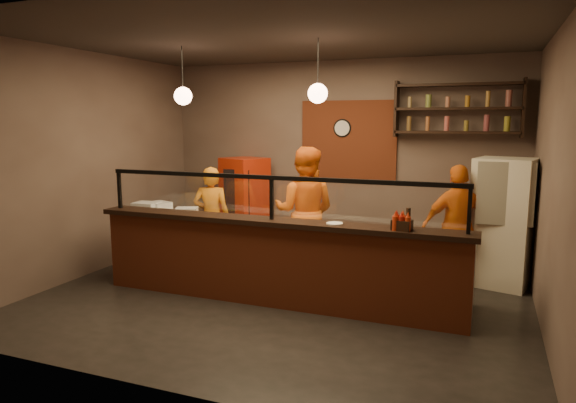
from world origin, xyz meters
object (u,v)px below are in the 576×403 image
at_px(cook_left, 212,217).
at_px(cook_mid, 305,212).
at_px(cook_right, 458,227).
at_px(pepper_mill, 408,218).
at_px(pizza_dough, 341,226).
at_px(red_cooler, 245,203).
at_px(fridge, 503,222).
at_px(wall_clock, 342,128).
at_px(condiment_caddy, 402,225).

bearing_deg(cook_left, cook_mid, 167.77).
xyz_separation_m(cook_right, pepper_mill, (-0.45, -1.47, 0.35)).
bearing_deg(pizza_dough, red_cooler, 140.73).
bearing_deg(cook_right, red_cooler, -36.83).
xyz_separation_m(cook_right, fridge, (0.55, 0.33, 0.04)).
relative_size(cook_left, pepper_mill, 6.70).
relative_size(wall_clock, cook_mid, 0.16).
xyz_separation_m(wall_clock, cook_mid, (-0.14, -1.46, -1.17)).
bearing_deg(cook_right, condiment_caddy, 49.88).
distance_m(cook_mid, cook_right, 2.10).
bearing_deg(red_cooler, condiment_caddy, -15.41).
xyz_separation_m(cook_mid, cook_right, (2.09, 0.20, -0.10)).
bearing_deg(condiment_caddy, cook_right, 71.97).
relative_size(cook_left, red_cooler, 0.97).
xyz_separation_m(cook_right, condiment_caddy, (-0.51, -1.55, 0.29)).
distance_m(cook_mid, red_cooler, 1.90).
xyz_separation_m(cook_left, cook_mid, (1.46, 0.12, 0.16)).
bearing_deg(cook_right, fridge, -171.00).
height_order(cook_right, red_cooler, cook_right).
distance_m(pizza_dough, pepper_mill, 1.11).
height_order(fridge, red_cooler, fridge).
relative_size(cook_left, pizza_dough, 3.29).
relative_size(cook_left, cook_mid, 0.83).
height_order(cook_right, pepper_mill, cook_right).
relative_size(red_cooler, pepper_mill, 6.90).
height_order(wall_clock, condiment_caddy, wall_clock).
xyz_separation_m(wall_clock, cook_left, (-1.60, -1.57, -1.33)).
relative_size(pizza_dough, condiment_caddy, 2.33).
relative_size(pizza_dough, pepper_mill, 2.04).
bearing_deg(cook_mid, fridge, -175.29).
xyz_separation_m(fridge, condiment_caddy, (-1.06, -1.88, 0.25)).
relative_size(fridge, condiment_caddy, 8.64).
height_order(cook_right, pizza_dough, cook_right).
height_order(red_cooler, pizza_dough, red_cooler).
bearing_deg(wall_clock, red_cooler, -169.39).
distance_m(wall_clock, condiment_caddy, 3.31).
relative_size(cook_left, fridge, 0.89).
bearing_deg(cook_left, pizza_dough, 148.58).
bearing_deg(fridge, condiment_caddy, -105.66).
bearing_deg(pepper_mill, condiment_caddy, -120.44).
bearing_deg(cook_mid, pizza_dough, 130.07).
height_order(fridge, pizza_dough, fridge).
bearing_deg(red_cooler, wall_clock, 34.09).
relative_size(fridge, pepper_mill, 7.54).
distance_m(wall_clock, cook_right, 2.65).
xyz_separation_m(fridge, pepper_mill, (-1.00, -1.80, 0.31)).
xyz_separation_m(fridge, pizza_dough, (-1.91, -1.22, 0.04)).
bearing_deg(cook_mid, condiment_caddy, 132.90).
distance_m(cook_left, cook_right, 3.57).
bearing_deg(fridge, wall_clock, 173.26).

